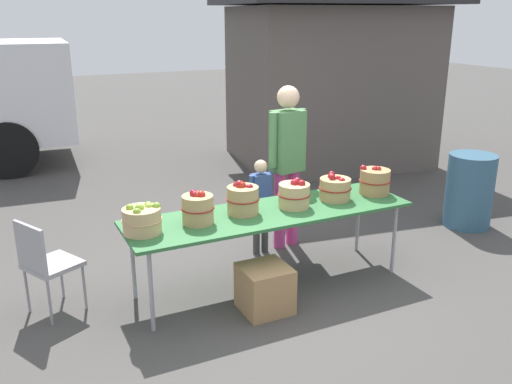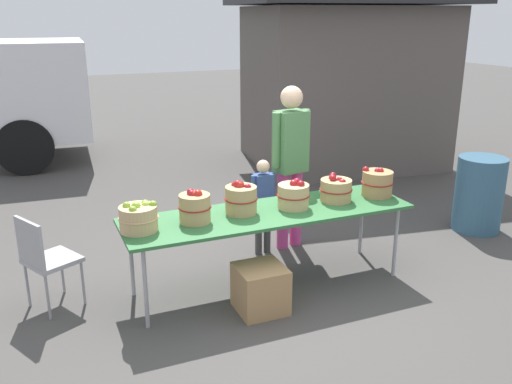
{
  "view_description": "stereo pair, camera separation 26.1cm",
  "coord_description": "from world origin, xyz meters",
  "px_view_note": "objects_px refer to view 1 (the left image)",
  "views": [
    {
      "loc": [
        -2.2,
        -4.25,
        2.49
      ],
      "look_at": [
        0.0,
        0.3,
        0.85
      ],
      "focal_mm": 38.73,
      "sensor_mm": 36.0,
      "label": 1
    },
    {
      "loc": [
        -1.97,
        -4.35,
        2.49
      ],
      "look_at": [
        0.0,
        0.3,
        0.85
      ],
      "focal_mm": 38.73,
      "sensor_mm": 36.0,
      "label": 2
    }
  ],
  "objects_px": {
    "apple_basket_red_3": "(335,188)",
    "child_customer": "(261,199)",
    "apple_basket_green_0": "(142,220)",
    "produce_crate": "(265,288)",
    "apple_basket_red_2": "(294,195)",
    "trash_barrel": "(469,191)",
    "apple_basket_red_4": "(375,181)",
    "apple_basket_red_1": "(243,199)",
    "folding_chair": "(45,260)",
    "vendor_adult": "(287,155)",
    "market_table": "(270,215)",
    "apple_basket_red_0": "(198,208)"
  },
  "relations": [
    {
      "from": "market_table",
      "to": "apple_basket_red_3",
      "type": "relative_size",
      "value": 8.37
    },
    {
      "from": "apple_basket_red_0",
      "to": "market_table",
      "type": "bearing_deg",
      "value": -0.82
    },
    {
      "from": "apple_basket_red_3",
      "to": "folding_chair",
      "type": "relative_size",
      "value": 0.37
    },
    {
      "from": "apple_basket_green_0",
      "to": "apple_basket_red_1",
      "type": "height_order",
      "value": "apple_basket_red_1"
    },
    {
      "from": "vendor_adult",
      "to": "apple_basket_red_4",
      "type": "bearing_deg",
      "value": 117.09
    },
    {
      "from": "apple_basket_red_3",
      "to": "vendor_adult",
      "type": "height_order",
      "value": "vendor_adult"
    },
    {
      "from": "folding_chair",
      "to": "apple_basket_green_0",
      "type": "bearing_deg",
      "value": -141.52
    },
    {
      "from": "market_table",
      "to": "apple_basket_red_2",
      "type": "height_order",
      "value": "apple_basket_red_2"
    },
    {
      "from": "apple_basket_red_0",
      "to": "vendor_adult",
      "type": "bearing_deg",
      "value": 30.35
    },
    {
      "from": "apple_basket_red_2",
      "to": "apple_basket_green_0",
      "type": "bearing_deg",
      "value": -179.39
    },
    {
      "from": "apple_basket_red_1",
      "to": "trash_barrel",
      "type": "relative_size",
      "value": 0.35
    },
    {
      "from": "market_table",
      "to": "vendor_adult",
      "type": "xyz_separation_m",
      "value": [
        0.6,
        0.77,
        0.34
      ]
    },
    {
      "from": "apple_basket_red_1",
      "to": "trash_barrel",
      "type": "distance_m",
      "value": 3.18
    },
    {
      "from": "apple_basket_green_0",
      "to": "apple_basket_red_3",
      "type": "relative_size",
      "value": 1.05
    },
    {
      "from": "apple_basket_red_1",
      "to": "apple_basket_red_3",
      "type": "height_order",
      "value": "apple_basket_red_1"
    },
    {
      "from": "apple_basket_red_2",
      "to": "apple_basket_red_4",
      "type": "relative_size",
      "value": 0.98
    },
    {
      "from": "apple_basket_red_3",
      "to": "produce_crate",
      "type": "relative_size",
      "value": 0.78
    },
    {
      "from": "apple_basket_red_4",
      "to": "vendor_adult",
      "type": "xyz_separation_m",
      "value": [
        -0.59,
        0.76,
        0.17
      ]
    },
    {
      "from": "apple_basket_red_4",
      "to": "trash_barrel",
      "type": "xyz_separation_m",
      "value": [
        1.7,
        0.33,
        -0.44
      ]
    },
    {
      "from": "trash_barrel",
      "to": "apple_basket_red_4",
      "type": "bearing_deg",
      "value": -169.05
    },
    {
      "from": "child_customer",
      "to": "apple_basket_red_2",
      "type": "bearing_deg",
      "value": 85.68
    },
    {
      "from": "apple_basket_red_3",
      "to": "produce_crate",
      "type": "distance_m",
      "value": 1.26
    },
    {
      "from": "apple_basket_red_2",
      "to": "apple_basket_red_3",
      "type": "relative_size",
      "value": 0.97
    },
    {
      "from": "apple_basket_red_3",
      "to": "apple_basket_red_0",
      "type": "bearing_deg",
      "value": -179.03
    },
    {
      "from": "apple_basket_red_1",
      "to": "folding_chair",
      "type": "xyz_separation_m",
      "value": [
        -1.71,
        0.28,
        -0.38
      ]
    },
    {
      "from": "market_table",
      "to": "folding_chair",
      "type": "xyz_separation_m",
      "value": [
        -1.96,
        0.35,
        -0.21
      ]
    },
    {
      "from": "trash_barrel",
      "to": "apple_basket_red_3",
      "type": "bearing_deg",
      "value": -171.97
    },
    {
      "from": "apple_basket_red_3",
      "to": "child_customer",
      "type": "xyz_separation_m",
      "value": [
        -0.48,
        0.67,
        -0.25
      ]
    },
    {
      "from": "apple_basket_red_2",
      "to": "folding_chair",
      "type": "height_order",
      "value": "apple_basket_red_2"
    },
    {
      "from": "apple_basket_red_1",
      "to": "market_table",
      "type": "bearing_deg",
      "value": -14.91
    },
    {
      "from": "apple_basket_red_2",
      "to": "folding_chair",
      "type": "distance_m",
      "value": 2.27
    },
    {
      "from": "apple_basket_red_4",
      "to": "folding_chair",
      "type": "bearing_deg",
      "value": 173.83
    },
    {
      "from": "apple_basket_red_1",
      "to": "trash_barrel",
      "type": "bearing_deg",
      "value": 4.98
    },
    {
      "from": "produce_crate",
      "to": "trash_barrel",
      "type": "bearing_deg",
      "value": 13.24
    },
    {
      "from": "apple_basket_red_1",
      "to": "folding_chair",
      "type": "relative_size",
      "value": 0.36
    },
    {
      "from": "apple_basket_red_3",
      "to": "trash_barrel",
      "type": "distance_m",
      "value": 2.22
    },
    {
      "from": "apple_basket_red_1",
      "to": "vendor_adult",
      "type": "distance_m",
      "value": 1.11
    },
    {
      "from": "apple_basket_red_4",
      "to": "produce_crate",
      "type": "distance_m",
      "value": 1.64
    },
    {
      "from": "apple_basket_green_0",
      "to": "apple_basket_red_2",
      "type": "distance_m",
      "value": 1.45
    },
    {
      "from": "apple_basket_red_1",
      "to": "vendor_adult",
      "type": "xyz_separation_m",
      "value": [
        0.85,
        0.71,
        0.16
      ]
    },
    {
      "from": "apple_basket_red_1",
      "to": "apple_basket_red_4",
      "type": "xyz_separation_m",
      "value": [
        1.43,
        -0.06,
        -0.01
      ]
    },
    {
      "from": "market_table",
      "to": "produce_crate",
      "type": "distance_m",
      "value": 0.69
    },
    {
      "from": "trash_barrel",
      "to": "vendor_adult",
      "type": "bearing_deg",
      "value": 169.34
    },
    {
      "from": "apple_basket_red_1",
      "to": "folding_chair",
      "type": "distance_m",
      "value": 1.78
    },
    {
      "from": "apple_basket_red_1",
      "to": "produce_crate",
      "type": "relative_size",
      "value": 0.75
    },
    {
      "from": "apple_basket_green_0",
      "to": "apple_basket_red_3",
      "type": "distance_m",
      "value": 1.92
    },
    {
      "from": "apple_basket_green_0",
      "to": "produce_crate",
      "type": "relative_size",
      "value": 0.82
    },
    {
      "from": "vendor_adult",
      "to": "produce_crate",
      "type": "height_order",
      "value": "vendor_adult"
    },
    {
      "from": "apple_basket_red_3",
      "to": "apple_basket_red_4",
      "type": "height_order",
      "value": "apple_basket_red_4"
    },
    {
      "from": "apple_basket_green_0",
      "to": "child_customer",
      "type": "xyz_separation_m",
      "value": [
        1.44,
        0.71,
        -0.25
      ]
    }
  ]
}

